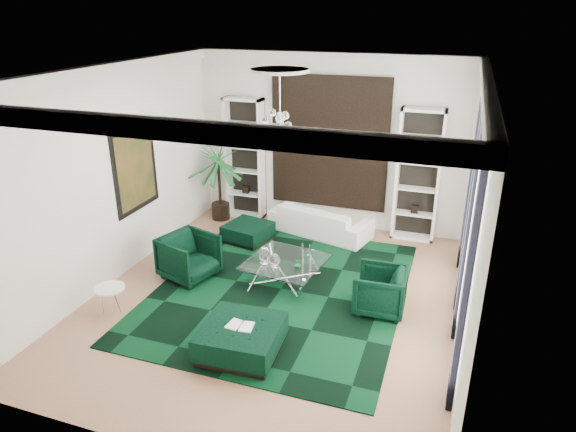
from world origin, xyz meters
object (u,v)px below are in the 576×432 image
at_px(armchair_left, 189,257).
at_px(armchair_right, 380,290).
at_px(ottoman_front, 241,339).
at_px(coffee_table, 286,272).
at_px(sofa, 320,220).
at_px(palm, 219,172).
at_px(ottoman_side, 248,233).
at_px(side_table, 112,301).

bearing_deg(armchair_left, armchair_right, -72.80).
distance_m(armchair_left, ottoman_front, 2.52).
bearing_deg(armchair_right, coffee_table, -103.13).
distance_m(sofa, armchair_right, 3.18).
distance_m(armchair_right, ottoman_front, 2.44).
xyz_separation_m(armchair_left, ottoman_front, (1.80, -1.75, -0.19)).
bearing_deg(palm, armchair_left, -75.72).
bearing_deg(coffee_table, armchair_right, -11.31).
bearing_deg(sofa, ottoman_side, 46.72).
xyz_separation_m(sofa, ottoman_front, (0.05, -4.40, -0.10)).
bearing_deg(side_table, coffee_table, 38.21).
distance_m(armchair_left, side_table, 1.63).
relative_size(armchair_left, armchair_right, 1.11).
bearing_deg(ottoman_side, sofa, 32.20).
bearing_deg(side_table, armchair_right, 20.10).
distance_m(armchair_left, armchair_right, 3.50).
height_order(sofa, palm, palm).
distance_m(side_table, palm, 4.35).
relative_size(coffee_table, palm, 0.56).
height_order(armchair_left, ottoman_front, armchair_left).
relative_size(sofa, ottoman_side, 2.58).
bearing_deg(ottoman_front, coffee_table, 91.36).
height_order(armchair_right, coffee_table, armchair_right).
height_order(armchair_left, palm, palm).
bearing_deg(sofa, coffee_table, 104.53).
bearing_deg(side_table, sofa, 60.48).
bearing_deg(coffee_table, ottoman_side, 132.95).
bearing_deg(ottoman_side, side_table, -106.86).
xyz_separation_m(armchair_left, armchair_right, (3.50, -0.00, -0.04)).
relative_size(armchair_left, palm, 0.39).
xyz_separation_m(sofa, palm, (-2.45, 0.10, 0.82)).
distance_m(coffee_table, ottoman_side, 1.98).
bearing_deg(sofa, side_table, 75.01).
height_order(ottoman_side, side_table, side_table).
relative_size(coffee_table, ottoman_front, 1.17).
xyz_separation_m(armchair_left, ottoman_side, (0.40, 1.80, -0.22)).
height_order(coffee_table, side_table, side_table).
bearing_deg(ottoman_side, palm, 139.18).
relative_size(ottoman_side, side_table, 1.77).
relative_size(ottoman_side, ottoman_front, 0.78).
bearing_deg(armchair_right, palm, -125.04).
bearing_deg(ottoman_side, ottoman_front, -68.48).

